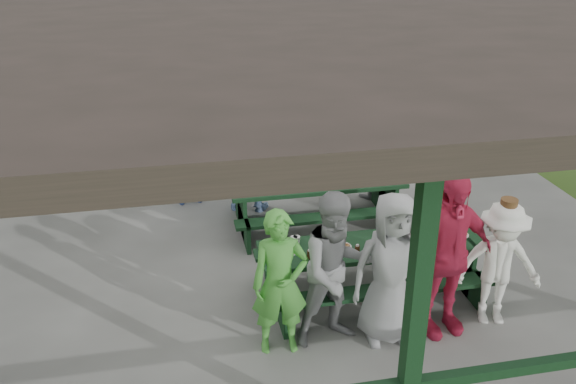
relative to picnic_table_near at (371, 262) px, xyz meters
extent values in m
plane|color=#2F4F18|center=(-0.57, 1.20, -0.58)|extent=(90.00, 90.00, 0.00)
cube|color=slate|center=(-0.57, 1.20, -0.53)|extent=(10.00, 8.00, 0.10)
cube|color=black|center=(-0.57, -2.60, 1.02)|extent=(0.15, 0.15, 3.00)
cube|color=black|center=(-0.57, 5.00, 1.02)|extent=(0.15, 0.15, 3.00)
cube|color=black|center=(4.23, 5.00, 1.02)|extent=(0.15, 0.15, 3.00)
cube|color=black|center=(-2.97, 5.00, 0.42)|extent=(4.65, 0.10, 0.10)
cube|color=black|center=(1.83, 5.00, 0.42)|extent=(4.65, 0.10, 0.10)
cube|color=black|center=(-0.57, -2.60, 2.42)|extent=(9.80, 0.15, 0.20)
cube|color=black|center=(-0.57, 5.00, 2.42)|extent=(9.80, 0.15, 0.20)
cube|color=#2A241E|center=(-0.57, 1.20, 2.64)|extent=(10.60, 8.60, 0.24)
cube|color=black|center=(0.00, 0.00, 0.24)|extent=(2.84, 0.75, 0.06)
cube|color=black|center=(0.00, -0.55, -0.06)|extent=(2.84, 0.28, 0.05)
cube|color=black|center=(0.00, 0.55, -0.06)|extent=(2.84, 0.28, 0.05)
cube|color=black|center=(-1.24, 0.00, -0.11)|extent=(0.06, 0.70, 0.75)
cube|color=black|center=(1.24, 0.00, -0.11)|extent=(0.06, 0.70, 0.75)
cube|color=black|center=(-1.24, 0.00, -0.26)|extent=(0.06, 1.39, 0.45)
cube|color=black|center=(1.24, 0.00, -0.26)|extent=(0.06, 1.39, 0.45)
cube|color=black|center=(-0.21, 2.00, 0.24)|extent=(2.71, 0.75, 0.06)
cube|color=black|center=(-0.21, 1.45, -0.06)|extent=(2.71, 0.28, 0.05)
cube|color=black|center=(-0.21, 2.55, -0.06)|extent=(2.71, 0.28, 0.05)
cube|color=black|center=(-1.39, 2.00, -0.11)|extent=(0.06, 0.70, 0.75)
cube|color=black|center=(0.96, 2.00, -0.11)|extent=(0.06, 0.70, 0.75)
cube|color=black|center=(-1.39, 2.00, -0.26)|extent=(0.06, 1.39, 0.45)
cube|color=black|center=(0.96, 2.00, -0.26)|extent=(0.06, 1.39, 0.45)
cylinder|color=white|center=(-1.08, 0.00, 0.27)|extent=(0.22, 0.22, 0.01)
torus|color=#9D6137|center=(-1.12, -0.02, 0.30)|extent=(0.10, 0.10, 0.03)
torus|color=#9D6137|center=(-1.04, -0.02, 0.30)|extent=(0.10, 0.10, 0.03)
torus|color=#9D6137|center=(-1.08, 0.04, 0.30)|extent=(0.10, 0.10, 0.03)
cylinder|color=white|center=(-0.38, 0.00, 0.27)|extent=(0.22, 0.22, 0.01)
torus|color=#9D6137|center=(-0.42, -0.02, 0.30)|extent=(0.10, 0.10, 0.03)
torus|color=#9D6137|center=(-0.34, -0.02, 0.30)|extent=(0.10, 0.10, 0.03)
torus|color=#9D6137|center=(-0.38, 0.04, 0.30)|extent=(0.10, 0.10, 0.03)
cylinder|color=white|center=(0.47, 0.00, 0.27)|extent=(0.22, 0.22, 0.01)
torus|color=#9D6137|center=(0.43, -0.02, 0.30)|extent=(0.10, 0.10, 0.03)
torus|color=#9D6137|center=(0.51, -0.02, 0.30)|extent=(0.10, 0.10, 0.03)
torus|color=#9D6137|center=(0.47, 0.04, 0.30)|extent=(0.10, 0.10, 0.03)
cylinder|color=white|center=(1.18, 0.00, 0.27)|extent=(0.22, 0.22, 0.01)
torus|color=#9D6137|center=(1.14, -0.02, 0.30)|extent=(0.10, 0.10, 0.03)
torus|color=#9D6137|center=(1.22, -0.02, 0.30)|extent=(0.10, 0.10, 0.03)
torus|color=#9D6137|center=(1.18, 0.04, 0.30)|extent=(0.10, 0.10, 0.03)
cylinder|color=#381E0F|center=(-0.85, -0.18, 0.32)|extent=(0.06, 0.06, 0.10)
cylinder|color=#381E0F|center=(-0.26, -0.18, 0.32)|extent=(0.06, 0.06, 0.10)
cylinder|color=#381E0F|center=(0.12, -0.18, 0.32)|extent=(0.06, 0.06, 0.10)
cylinder|color=#381E0F|center=(0.15, -0.18, 0.32)|extent=(0.06, 0.06, 0.10)
cylinder|color=#381E0F|center=(0.34, -0.18, 0.32)|extent=(0.06, 0.06, 0.10)
cylinder|color=#381E0F|center=(0.52, -0.18, 0.32)|extent=(0.06, 0.06, 0.10)
cone|color=white|center=(-0.96, 0.20, 0.32)|extent=(0.09, 0.09, 0.10)
cone|color=white|center=(-0.93, 0.20, 0.32)|extent=(0.09, 0.09, 0.10)
cone|color=white|center=(0.91, 0.20, 0.32)|extent=(0.09, 0.09, 0.10)
imported|color=green|center=(-1.33, -0.81, 0.38)|extent=(0.65, 0.44, 1.72)
imported|color=gray|center=(-0.69, -0.78, 0.45)|extent=(1.01, 0.85, 1.85)
imported|color=#969799|center=(-0.08, -0.85, 0.43)|extent=(0.93, 0.65, 1.82)
imported|color=#C52448|center=(0.57, -0.83, 0.52)|extent=(1.23, 0.64, 2.01)
imported|color=white|center=(1.27, -0.81, 0.30)|extent=(1.12, 0.79, 1.57)
cylinder|color=brown|center=(1.27, -0.81, 1.03)|extent=(0.38, 0.38, 0.02)
cylinder|color=brown|center=(1.27, -0.81, 1.09)|extent=(0.23, 0.23, 0.11)
imported|color=#96B9E8|center=(-1.18, 2.84, 0.38)|extent=(1.68, 1.02, 1.73)
imported|color=#395096|center=(-2.14, 3.26, 0.34)|extent=(0.66, 0.49, 1.64)
imported|color=#949497|center=(0.98, 2.89, 0.26)|extent=(0.73, 0.57, 1.49)
imported|color=silver|center=(0.16, 9.96, 0.12)|extent=(5.54, 3.85, 1.40)
cube|color=navy|center=(-4.22, 8.73, 0.20)|extent=(2.88, 1.72, 0.12)
cube|color=navy|center=(-4.32, 8.06, 0.44)|extent=(2.70, 0.43, 0.39)
cube|color=navy|center=(-4.13, 9.41, 0.44)|extent=(2.70, 0.43, 0.39)
cube|color=navy|center=(-5.57, 8.92, 0.44)|extent=(0.25, 1.36, 0.39)
cube|color=navy|center=(-2.88, 8.54, 0.44)|extent=(0.25, 1.36, 0.39)
cylinder|color=black|center=(-5.19, 8.13, -0.21)|extent=(0.76, 0.28, 0.74)
cylinder|color=yellow|center=(-5.19, 8.13, -0.21)|extent=(0.30, 0.25, 0.27)
cylinder|color=black|center=(-4.99, 9.57, -0.21)|extent=(0.76, 0.28, 0.74)
cylinder|color=yellow|center=(-4.99, 9.57, -0.21)|extent=(0.30, 0.25, 0.27)
cylinder|color=black|center=(-3.46, 7.89, -0.21)|extent=(0.76, 0.28, 0.74)
cylinder|color=yellow|center=(-3.46, 7.89, -0.21)|extent=(0.30, 0.25, 0.27)
cylinder|color=black|center=(-3.26, 9.33, -0.21)|extent=(0.76, 0.28, 0.74)
cylinder|color=yellow|center=(-3.26, 9.33, -0.21)|extent=(0.30, 0.25, 0.27)
cube|color=navy|center=(-2.39, 8.48, 0.10)|extent=(0.97, 0.21, 0.08)
cone|color=#F2590C|center=(-5.62, 8.93, 0.54)|extent=(0.07, 0.39, 0.39)
cylinder|color=#332114|center=(-1.11, 18.71, 0.85)|extent=(0.36, 0.36, 2.86)
cylinder|color=#332114|center=(4.78, 17.72, 0.66)|extent=(0.36, 0.36, 2.48)
cylinder|color=#332114|center=(9.54, 14.27, 0.76)|extent=(0.36, 0.36, 2.68)
camera|label=1|loc=(-2.36, -6.30, 4.03)|focal=38.00mm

